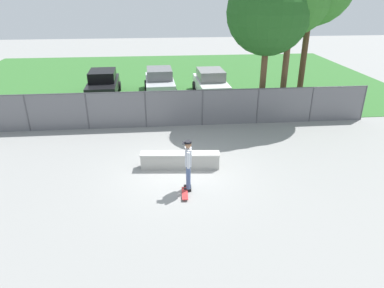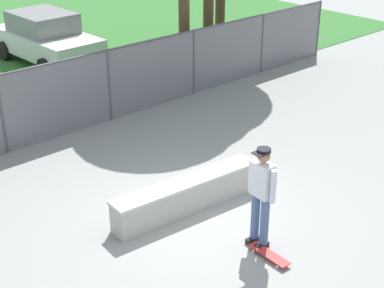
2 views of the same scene
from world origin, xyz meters
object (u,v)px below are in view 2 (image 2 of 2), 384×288
(skateboard, at_px, (269,254))
(car_white, at_px, (46,38))
(skateboarder, at_px, (261,193))
(concrete_ledge, at_px, (186,195))

(skateboard, height_order, car_white, car_white)
(skateboarder, distance_m, skateboard, 1.04)
(concrete_ledge, distance_m, car_white, 10.31)
(concrete_ledge, xyz_separation_m, car_white, (2.65, 9.95, 0.52))
(concrete_ledge, height_order, car_white, car_white)
(skateboard, bearing_deg, concrete_ledge, 90.74)
(concrete_ledge, bearing_deg, skateboard, -89.26)
(car_white, bearing_deg, skateboarder, -102.04)
(skateboarder, height_order, skateboard, skateboarder)
(skateboarder, bearing_deg, skateboard, -112.14)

